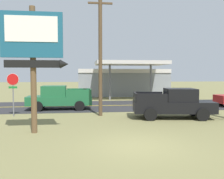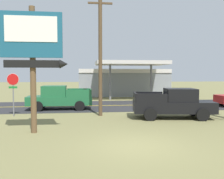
# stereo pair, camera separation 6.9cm
# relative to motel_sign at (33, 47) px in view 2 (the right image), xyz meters

# --- Properties ---
(ground_plane) EXTENTS (180.00, 180.00, 0.00)m
(ground_plane) POSITION_rel_motel_sign_xyz_m (4.44, -2.74, -4.17)
(ground_plane) COLOR olive
(road_asphalt) EXTENTS (140.00, 8.00, 0.02)m
(road_asphalt) POSITION_rel_motel_sign_xyz_m (4.44, 10.26, -4.16)
(road_asphalt) COLOR #2B2B2D
(road_asphalt) RESTS_ON ground
(road_centre_line) EXTENTS (126.00, 0.20, 0.01)m
(road_centre_line) POSITION_rel_motel_sign_xyz_m (4.44, 10.26, -4.14)
(road_centre_line) COLOR gold
(road_centre_line) RESTS_ON road_asphalt
(motel_sign) EXTENTS (3.15, 0.54, 6.15)m
(motel_sign) POSITION_rel_motel_sign_xyz_m (0.00, 0.00, 0.00)
(motel_sign) COLOR brown
(motel_sign) RESTS_ON ground
(stop_sign) EXTENTS (0.80, 0.08, 2.95)m
(stop_sign) POSITION_rel_motel_sign_xyz_m (-2.38, 5.20, -2.14)
(stop_sign) COLOR slate
(stop_sign) RESTS_ON ground
(utility_pole) EXTENTS (1.87, 0.26, 9.04)m
(utility_pole) POSITION_rel_motel_sign_xyz_m (3.57, 4.81, 0.65)
(utility_pole) COLOR brown
(utility_pole) RESTS_ON ground
(gas_station) EXTENTS (12.00, 11.50, 4.40)m
(gas_station) POSITION_rel_motel_sign_xyz_m (7.89, 21.32, -2.22)
(gas_station) COLOR gray
(gas_station) RESTS_ON ground
(pickup_black_parked_on_lawn) EXTENTS (5.43, 2.81, 1.96)m
(pickup_black_parked_on_lawn) POSITION_rel_motel_sign_xyz_m (8.31, 3.24, -3.20)
(pickup_black_parked_on_lawn) COLOR black
(pickup_black_parked_on_lawn) RESTS_ON ground
(pickup_green_on_road) EXTENTS (5.20, 2.24, 1.96)m
(pickup_green_on_road) POSITION_rel_motel_sign_xyz_m (0.42, 8.26, -3.20)
(pickup_green_on_road) COLOR #1E6038
(pickup_green_on_road) RESTS_ON ground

